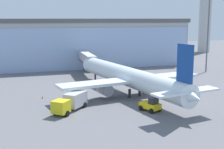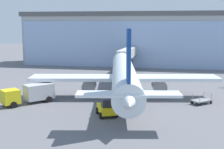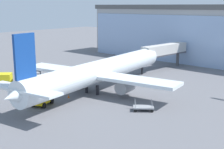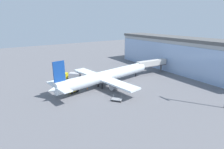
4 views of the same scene
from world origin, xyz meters
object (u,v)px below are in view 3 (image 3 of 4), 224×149
Objects in this scene: airplane at (99,71)px; jet_bridge at (165,51)px; catering_truck at (21,78)px; baggage_cart at (143,107)px; safety_cone_nose at (69,96)px; safety_cone_wingtip at (51,74)px; pushback_tug at (42,99)px.

jet_bridge is at bearing -3.48° from airplane.
baggage_cart is at bearing 142.18° from catering_truck.
airplane is 12.33m from baggage_cart.
airplane is at bearing 81.42° from safety_cone_nose.
safety_cone_nose and safety_cone_wingtip have the same top height.
pushback_tug is at bearing 167.38° from airplane.
pushback_tug is 6.62× the size of safety_cone_wingtip.
jet_bridge is 3.91× the size of pushback_tug.
airplane is at bearing -27.11° from pushback_tug.
airplane is 5.85× the size of catering_truck.
safety_cone_nose is (0.66, -29.84, -3.89)m from jet_bridge.
jet_bridge is at bearing 91.27° from safety_cone_nose.
catering_truck is at bearing -177.67° from safety_cone_nose.
safety_cone_nose is 17.45m from safety_cone_wingtip.
safety_cone_nose is at bearing -23.10° from pushback_tug.
pushback_tug is at bearing -42.47° from safety_cone_wingtip.
pushback_tug is (0.55, -34.86, -3.19)m from jet_bridge.
baggage_cart is 12.63m from safety_cone_nose.
catering_truck reaches higher than pushback_tug.
pushback_tug reaches higher than safety_cone_wingtip.
pushback_tug is at bearing 172.95° from baggage_cart.
baggage_cart is at bearing 11.59° from safety_cone_nose.
pushback_tug is 5.08m from safety_cone_nose.
airplane reaches higher than safety_cone_wingtip.
baggage_cart reaches higher than safety_cone_wingtip.
catering_truck is 12.22× the size of safety_cone_nose.
catering_truck is at bearing 47.10° from pushback_tug.
safety_cone_wingtip is (-14.46, -21.13, -3.89)m from jet_bridge.
jet_bridge is 30.09m from safety_cone_nose.
catering_truck is 1.85× the size of pushback_tug.
airplane reaches higher than pushback_tug.
jet_bridge is 0.36× the size of airplane.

